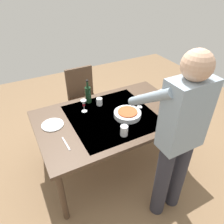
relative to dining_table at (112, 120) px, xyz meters
The scene contains 12 objects.
ground_plane 0.66m from the dining_table, ahead, with size 6.00×6.00×0.00m, color #846647.
dining_table is the anchor object (origin of this frame).
chair_near 0.92m from the dining_table, 89.37° to the right, with size 0.40×0.40×0.91m.
person_server 0.87m from the dining_table, 104.52° to the left, with size 0.42×0.61×1.69m.
wine_bottle 0.44m from the dining_table, 72.73° to the right, with size 0.07×0.07×0.30m.
wine_glass_left 0.37m from the dining_table, 42.56° to the right, with size 0.07×0.07×0.15m.
wine_glass_right 0.40m from the dining_table, behind, with size 0.07×0.07×0.15m.
water_cup_near_left 0.36m from the dining_table, 82.42° to the left, with size 0.08×0.08×0.11m, color silver.
water_cup_near_right 0.29m from the dining_table, 83.75° to the right, with size 0.07×0.07×0.09m, color silver.
serving_bowl_pasta 0.20m from the dining_table, 148.66° to the left, with size 0.30×0.30×0.07m.
dinner_plate_near 0.65m from the dining_table, 12.34° to the right, with size 0.23×0.23×0.01m, color silver.
table_knife 0.63m from the dining_table, 18.57° to the left, with size 0.01×0.20×0.01m, color silver.
Camera 1 is at (0.90, 1.71, 2.12)m, focal length 34.28 mm.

